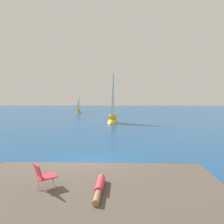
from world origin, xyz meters
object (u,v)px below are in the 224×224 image
sailboat_near (113,120)px  person_sunbather (100,187)px  beach_chair (43,174)px  sailboat_far (79,112)px

sailboat_near → person_sunbather: bearing=-172.6°
sailboat_near → person_sunbather: (0.32, -22.06, 0.32)m
beach_chair → sailboat_near: bearing=47.4°
sailboat_far → sailboat_near: bearing=-134.5°
sailboat_near → beach_chair: size_ratio=9.10×
sailboat_near → person_sunbather: size_ratio=4.12×
sailboat_near → sailboat_far: 20.41m
sailboat_near → beach_chair: sailboat_near is taller
sailboat_near → sailboat_far: sailboat_near is taller
sailboat_far → person_sunbather: size_ratio=2.30×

